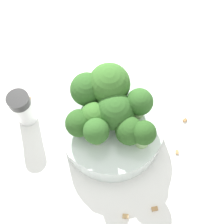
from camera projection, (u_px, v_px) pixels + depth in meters
ground_plane at (112, 134)px, 0.49m from camera, size 3.00×3.00×0.00m
bowl at (112, 129)px, 0.47m from camera, size 0.15×0.15×0.05m
broccoli_floret_0 at (117, 113)px, 0.42m from camera, size 0.05×0.05×0.06m
broccoli_floret_1 at (144, 134)px, 0.41m from camera, size 0.03×0.03×0.05m
broccoli_floret_2 at (86, 91)px, 0.43m from camera, size 0.05×0.05×0.06m
broccoli_floret_3 at (139, 103)px, 0.42m from camera, size 0.04×0.04×0.06m
broccoli_floret_4 at (109, 84)px, 0.43m from camera, size 0.06×0.06×0.07m
broccoli_floret_5 at (94, 116)px, 0.42m from camera, size 0.04×0.04×0.05m
broccoli_floret_6 at (96, 132)px, 0.40m from camera, size 0.03×0.03×0.05m
broccoli_floret_7 at (127, 133)px, 0.41m from camera, size 0.04×0.04×0.05m
broccoli_floret_8 at (79, 123)px, 0.42m from camera, size 0.04×0.04×0.04m
pepper_shaker at (23, 108)px, 0.47m from camera, size 0.03×0.03×0.07m
almond_crumb_0 at (28, 98)px, 0.51m from camera, size 0.01×0.01×0.01m
almond_crumb_1 at (155, 209)px, 0.44m from camera, size 0.01×0.01×0.01m
almond_crumb_2 at (177, 152)px, 0.47m from camera, size 0.01×0.01×0.01m
almond_crumb_3 at (125, 216)px, 0.43m from camera, size 0.01×0.01×0.01m
almond_crumb_4 at (185, 120)px, 0.50m from camera, size 0.01×0.01×0.01m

